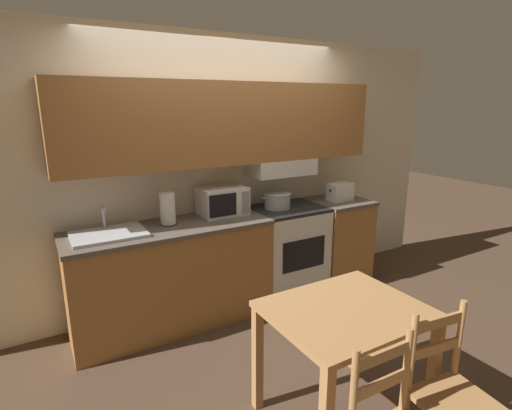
# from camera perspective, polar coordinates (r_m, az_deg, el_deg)

# --- Properties ---
(ground_plane) EXTENTS (16.00, 16.00, 0.00)m
(ground_plane) POSITION_cam_1_polar(r_m,az_deg,el_deg) (4.31, -4.36, -12.25)
(ground_plane) COLOR #4C3828
(wall_back) EXTENTS (5.44, 0.38, 2.55)m
(wall_back) POSITION_cam_1_polar(r_m,az_deg,el_deg) (3.82, -4.13, 8.04)
(wall_back) COLOR silver
(wall_back) RESTS_ON ground_plane
(lower_counter_main) EXTENTS (1.74, 0.62, 0.91)m
(lower_counter_main) POSITION_cam_1_polar(r_m,az_deg,el_deg) (3.64, -11.87, -9.80)
(lower_counter_main) COLOR #A36B38
(lower_counter_main) RESTS_ON ground_plane
(lower_counter_right_stub) EXTENTS (0.60, 0.62, 0.91)m
(lower_counter_right_stub) POSITION_cam_1_polar(r_m,az_deg,el_deg) (4.54, 11.38, -4.84)
(lower_counter_right_stub) COLOR #A36B38
(lower_counter_right_stub) RESTS_ON ground_plane
(stove_range) EXTENTS (0.71, 0.59, 0.91)m
(stove_range) POSITION_cam_1_polar(r_m,az_deg,el_deg) (4.16, 4.43, -6.41)
(stove_range) COLOR white
(stove_range) RESTS_ON ground_plane
(cooking_pot) EXTENTS (0.35, 0.27, 0.15)m
(cooking_pot) POSITION_cam_1_polar(r_m,az_deg,el_deg) (3.97, 3.07, 0.72)
(cooking_pot) COLOR #B7BABF
(cooking_pot) RESTS_ON stove_range
(microwave) EXTENTS (0.43, 0.32, 0.26)m
(microwave) POSITION_cam_1_polar(r_m,az_deg,el_deg) (3.75, -4.83, 0.61)
(microwave) COLOR white
(microwave) RESTS_ON lower_counter_main
(toaster) EXTENTS (0.27, 0.16, 0.19)m
(toaster) POSITION_cam_1_polar(r_m,az_deg,el_deg) (4.38, 11.91, 1.88)
(toaster) COLOR white
(toaster) RESTS_ON lower_counter_right_stub
(sink_basin) EXTENTS (0.56, 0.41, 0.21)m
(sink_basin) POSITION_cam_1_polar(r_m,az_deg,el_deg) (3.37, -20.33, -3.88)
(sink_basin) COLOR #B7BABF
(sink_basin) RESTS_ON lower_counter_main
(paper_towel_roll) EXTENTS (0.15, 0.15, 0.28)m
(paper_towel_roll) POSITION_cam_1_polar(r_m,az_deg,el_deg) (3.50, -12.51, -0.54)
(paper_towel_roll) COLOR black
(paper_towel_roll) RESTS_ON lower_counter_main
(dining_table) EXTENTS (0.90, 0.74, 0.75)m
(dining_table) POSITION_cam_1_polar(r_m,az_deg,el_deg) (2.55, 12.60, -16.56)
(dining_table) COLOR #B27F4C
(dining_table) RESTS_ON ground_plane
(chair_right_of_table) EXTENTS (0.42, 0.42, 0.87)m
(chair_right_of_table) POSITION_cam_1_polar(r_m,az_deg,el_deg) (2.57, 26.09, -23.33)
(chair_right_of_table) COLOR #B27F4C
(chair_right_of_table) RESTS_ON ground_plane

